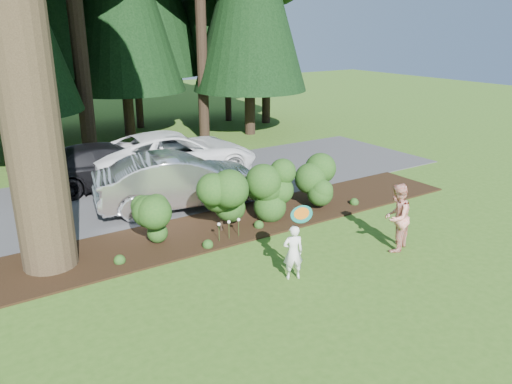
{
  "coord_description": "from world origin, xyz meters",
  "views": [
    {
      "loc": [
        -6.38,
        -8.18,
        5.45
      ],
      "look_at": [
        0.38,
        2.14,
        1.3
      ],
      "focal_mm": 35.0,
      "sensor_mm": 36.0,
      "label": 1
    }
  ],
  "objects_px": {
    "car_white_suv": "(174,155)",
    "child": "(293,252)",
    "adult": "(396,218)",
    "car_dark_suv": "(108,165)",
    "car_silver_wagon": "(178,181)",
    "frisbee": "(302,214)"
  },
  "relations": [
    {
      "from": "car_white_suv",
      "to": "adult",
      "type": "height_order",
      "value": "adult"
    },
    {
      "from": "car_white_suv",
      "to": "frisbee",
      "type": "bearing_deg",
      "value": 178.11
    },
    {
      "from": "child",
      "to": "adult",
      "type": "distance_m",
      "value": 3.09
    },
    {
      "from": "car_silver_wagon",
      "to": "car_dark_suv",
      "type": "relative_size",
      "value": 0.97
    },
    {
      "from": "adult",
      "to": "car_dark_suv",
      "type": "bearing_deg",
      "value": -87.74
    },
    {
      "from": "frisbee",
      "to": "car_silver_wagon",
      "type": "bearing_deg",
      "value": 92.13
    },
    {
      "from": "car_silver_wagon",
      "to": "adult",
      "type": "relative_size",
      "value": 2.9
    },
    {
      "from": "car_silver_wagon",
      "to": "frisbee",
      "type": "distance_m",
      "value": 5.88
    },
    {
      "from": "car_silver_wagon",
      "to": "car_white_suv",
      "type": "distance_m",
      "value": 3.23
    },
    {
      "from": "child",
      "to": "adult",
      "type": "bearing_deg",
      "value": -163.96
    },
    {
      "from": "car_dark_suv",
      "to": "child",
      "type": "xyz_separation_m",
      "value": [
        1.33,
        -8.92,
        -0.15
      ]
    },
    {
      "from": "car_dark_suv",
      "to": "child",
      "type": "distance_m",
      "value": 9.03
    },
    {
      "from": "car_white_suv",
      "to": "frisbee",
      "type": "relative_size",
      "value": 12.86
    },
    {
      "from": "car_dark_suv",
      "to": "adult",
      "type": "distance_m",
      "value": 10.14
    },
    {
      "from": "car_white_suv",
      "to": "adult",
      "type": "distance_m",
      "value": 9.06
    },
    {
      "from": "adult",
      "to": "child",
      "type": "bearing_deg",
      "value": -27.37
    },
    {
      "from": "adult",
      "to": "car_silver_wagon",
      "type": "bearing_deg",
      "value": -84.5
    },
    {
      "from": "car_white_suv",
      "to": "child",
      "type": "relative_size",
      "value": 4.82
    },
    {
      "from": "frisbee",
      "to": "adult",
      "type": "bearing_deg",
      "value": -0.31
    },
    {
      "from": "car_white_suv",
      "to": "child",
      "type": "distance_m",
      "value": 8.69
    },
    {
      "from": "car_dark_suv",
      "to": "child",
      "type": "relative_size",
      "value": 4.09
    },
    {
      "from": "car_dark_suv",
      "to": "frisbee",
      "type": "xyz_separation_m",
      "value": [
        1.39,
        -9.12,
        0.81
      ]
    }
  ]
}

